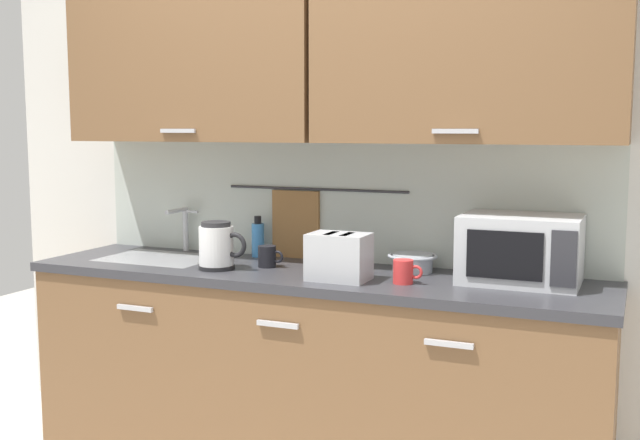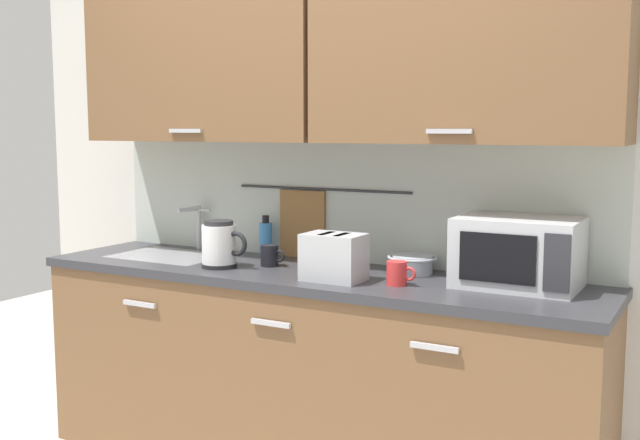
% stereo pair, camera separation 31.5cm
% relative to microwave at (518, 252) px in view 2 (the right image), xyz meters
% --- Properties ---
extents(counter_unit, '(2.53, 0.64, 0.90)m').
position_rel_microwave_xyz_m(counter_unit, '(-0.88, -0.11, -0.58)').
color(counter_unit, brown).
rests_on(counter_unit, ground).
extents(back_wall_assembly, '(3.70, 0.41, 2.50)m').
position_rel_microwave_xyz_m(back_wall_assembly, '(-0.87, 0.12, 0.49)').
color(back_wall_assembly, silver).
rests_on(back_wall_assembly, ground).
extents(sink_faucet, '(0.09, 0.17, 0.22)m').
position_rel_microwave_xyz_m(sink_faucet, '(-1.66, 0.12, 0.01)').
color(sink_faucet, '#B2B5BA').
rests_on(sink_faucet, counter_unit).
extents(microwave, '(0.46, 0.35, 0.27)m').
position_rel_microwave_xyz_m(microwave, '(0.00, 0.00, 0.00)').
color(microwave, silver).
rests_on(microwave, counter_unit).
extents(electric_kettle, '(0.23, 0.16, 0.21)m').
position_rel_microwave_xyz_m(electric_kettle, '(-1.26, -0.22, -0.03)').
color(electric_kettle, black).
rests_on(electric_kettle, counter_unit).
extents(dish_soap_bottle, '(0.06, 0.06, 0.20)m').
position_rel_microwave_xyz_m(dish_soap_bottle, '(-1.24, 0.13, -0.05)').
color(dish_soap_bottle, '#3F8CD8').
rests_on(dish_soap_bottle, counter_unit).
extents(mug_near_sink, '(0.12, 0.08, 0.09)m').
position_rel_microwave_xyz_m(mug_near_sink, '(-1.08, -0.09, -0.09)').
color(mug_near_sink, black).
rests_on(mug_near_sink, counter_unit).
extents(mixing_bowl, '(0.21, 0.21, 0.08)m').
position_rel_microwave_xyz_m(mixing_bowl, '(-0.46, 0.05, -0.09)').
color(mixing_bowl, '#A5ADB7').
rests_on(mixing_bowl, counter_unit).
extents(toaster, '(0.26, 0.17, 0.19)m').
position_rel_microwave_xyz_m(toaster, '(-0.68, -0.24, -0.04)').
color(toaster, '#B7BABF').
rests_on(toaster, counter_unit).
extents(mug_by_kettle, '(0.12, 0.08, 0.09)m').
position_rel_microwave_xyz_m(mug_by_kettle, '(-0.42, -0.20, -0.09)').
color(mug_by_kettle, red).
rests_on(mug_by_kettle, counter_unit).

